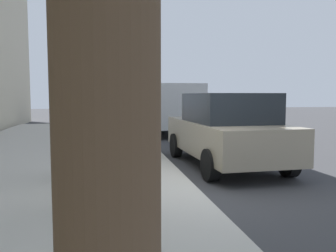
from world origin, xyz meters
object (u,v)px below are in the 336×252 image
Objects in this scene: pedestrian_at_meter at (120,125)px; parked_sedan_near at (226,130)px; parking_meter at (155,126)px; parked_van_far at (168,106)px; parking_officer at (79,121)px; pedestrian_bystander at (106,129)px; traffic_signal at (120,76)px.

pedestrian_at_meter is 3.38m from parked_sedan_near.
parked_van_far is (9.33, -2.00, 0.09)m from parking_meter.
pedestrian_at_meter is 10.02m from parked_van_far.
parked_sedan_near is (1.26, -3.37, -0.34)m from parking_officer.
parked_sedan_near is (2.07, -2.65, -0.33)m from pedestrian_at_meter.
pedestrian_bystander is at bearing 136.61° from parked_sedan_near.
traffic_signal is at bearing 62.65° from pedestrian_at_meter.
parking_meter is at bearing 2.60° from pedestrian_at_meter.
parking_officer is (0.81, 0.72, 0.01)m from pedestrian_at_meter.
pedestrian_at_meter is 0.99× the size of pedestrian_bystander.
pedestrian_bystander is 11.23m from traffic_signal.
parked_sedan_near is 1.24× the size of traffic_signal.
parking_officer is (1.79, 0.48, -0.01)m from pedestrian_bystander.
pedestrian_bystander is 1.01× the size of parking_officer.
pedestrian_bystander is 0.51× the size of traffic_signal.
traffic_signal is (9.34, -1.22, 1.34)m from parking_officer.
parked_van_far reaches higher than pedestrian_at_meter.
pedestrian_at_meter reaches higher than parking_meter.
parking_meter is 0.32× the size of parked_sedan_near.
pedestrian_bystander is (-1.31, 0.88, 0.08)m from parking_meter.
parked_sedan_near is (1.74, -2.00, -0.27)m from parking_meter.
pedestrian_at_meter is at bearing 164.69° from parked_van_far.
parked_sedan_near is 8.53m from traffic_signal.
parking_officer reaches higher than parked_sedan_near.
pedestrian_bystander reaches higher than parked_sedan_near.
parking_officer reaches higher than parking_meter.
parking_meter is 0.77× the size of parking_officer.
parked_van_far reaches higher than pedestrian_bystander.
pedestrian_bystander is at bearing -67.42° from parking_officer.
parked_van_far is (8.86, -3.36, 0.02)m from parking_officer.
pedestrian_at_meter is at bearing 117.13° from parking_meter.
traffic_signal is at bearing 18.20° from pedestrian_bystander.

